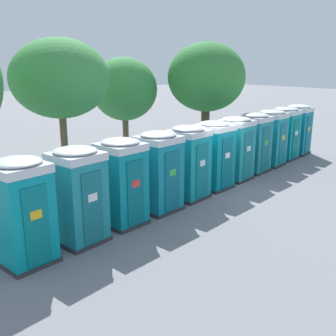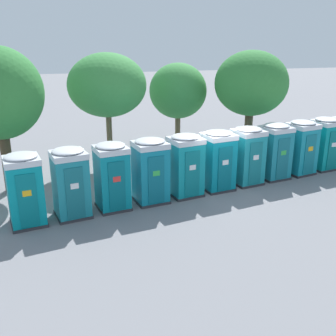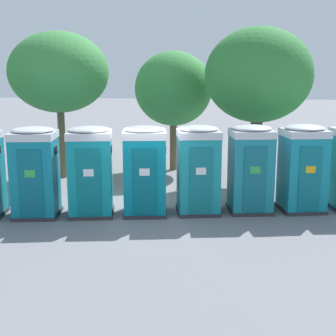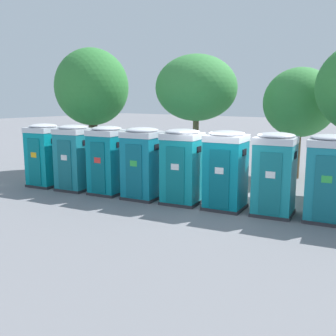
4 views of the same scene
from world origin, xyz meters
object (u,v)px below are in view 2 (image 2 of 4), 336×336
object	(u,v)px
portapotty_1	(71,183)
portapotty_5	(218,160)
portapotty_2	(112,176)
portapotty_0	(25,189)
portapotty_4	(185,165)
portapotty_3	(150,170)
portapotty_8	(301,147)
street_tree_3	(107,85)
street_tree_0	(251,84)
portapotty_6	(247,155)
portapotty_7	(275,151)
portapotty_9	(324,143)
street_tree_2	(178,91)

from	to	relation	value
portapotty_1	portapotty_5	size ratio (longest dim) A/B	1.00
portapotty_2	portapotty_5	distance (m)	4.60
portapotty_0	portapotty_2	bearing A→B (deg)	10.48
portapotty_4	portapotty_3	bearing A→B (deg)	-168.93
portapotty_1	portapotty_2	size ratio (longest dim) A/B	1.00
portapotty_3	portapotty_8	bearing A→B (deg)	10.68
portapotty_1	street_tree_3	xyz separation A→B (m)	(2.10, 5.45, 2.71)
portapotty_2	portapotty_8	world-z (taller)	same
street_tree_0	portapotty_5	bearing A→B (deg)	-130.05
portapotty_1	portapotty_4	bearing A→B (deg)	10.48
portapotty_8	portapotty_0	bearing A→B (deg)	-169.58
portapotty_6	portapotty_7	world-z (taller)	same
portapotty_3	portapotty_9	distance (m)	9.19
portapotty_4	portapotty_7	distance (m)	4.60
portapotty_4	portapotty_8	distance (m)	6.13
portapotty_3	street_tree_0	world-z (taller)	street_tree_0
street_tree_0	portapotty_3	bearing A→B (deg)	-144.40
portapotty_7	portapotty_2	bearing A→B (deg)	-169.43
portapotty_6	portapotty_5	bearing A→B (deg)	-168.74
portapotty_0	portapotty_1	world-z (taller)	same
portapotty_9	street_tree_2	bearing A→B (deg)	138.81
portapotty_8	portapotty_5	bearing A→B (deg)	-169.19
portapotty_0	portapotty_4	bearing A→B (deg)	10.27
portapotty_2	street_tree_2	xyz separation A→B (m)	(4.69, 7.11, 2.06)
portapotty_2	street_tree_3	size ratio (longest dim) A/B	0.46
portapotty_2	portapotty_4	xyz separation A→B (m)	(3.02, 0.53, -0.00)
portapotty_7	portapotty_8	size ratio (longest dim) A/B	1.00
portapotty_3	portapotty_5	world-z (taller)	same
portapotty_0	portapotty_8	bearing A→B (deg)	10.42
portapotty_3	portapotty_6	size ratio (longest dim) A/B	1.00
portapotty_4	portapotty_7	size ratio (longest dim) A/B	1.00
portapotty_0	portapotty_5	world-z (taller)	same
portapotty_3	portapotty_8	xyz separation A→B (m)	(7.53, 1.42, 0.00)
portapotty_2	portapotty_5	bearing A→B (deg)	9.99
portapotty_2	portapotty_8	distance (m)	9.19
portapotty_2	street_tree_0	world-z (taller)	street_tree_0
portapotty_0	portapotty_9	size ratio (longest dim) A/B	1.00
portapotty_2	portapotty_4	world-z (taller)	same
portapotty_0	portapotty_1	size ratio (longest dim) A/B	1.00
portapotty_8	street_tree_3	size ratio (longest dim) A/B	0.46
portapotty_8	portapotty_3	bearing A→B (deg)	-169.32
portapotty_4	portapotty_8	world-z (taller)	same
portapotty_2	street_tree_0	bearing A→B (deg)	31.35
portapotty_3	portapotty_8	distance (m)	7.66
portapotty_2	portapotty_3	world-z (taller)	same
portapotty_3	street_tree_0	distance (m)	8.28
portapotty_2	portapotty_6	bearing A→B (deg)	10.31
portapotty_5	portapotty_8	world-z (taller)	same
portapotty_3	street_tree_3	size ratio (longest dim) A/B	0.46
portapotty_2	street_tree_3	world-z (taller)	street_tree_3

